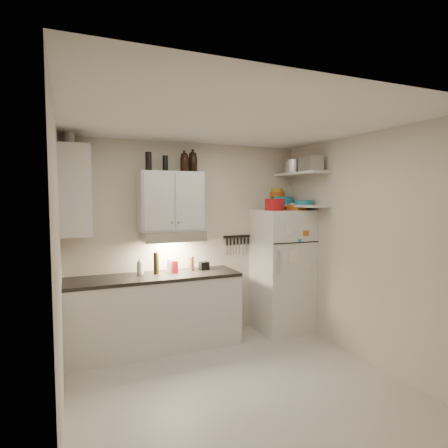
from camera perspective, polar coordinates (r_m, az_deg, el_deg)
name	(u,v)px	position (r m, az deg, el deg)	size (l,w,h in m)	color
floor	(236,385)	(4.11, 1.84, -23.27)	(3.20, 3.00, 0.02)	#B9B5AB
ceiling	(237,121)	(3.72, 1.94, 15.43)	(3.20, 3.00, 0.02)	white
back_wall	(189,240)	(5.09, -5.28, -2.42)	(3.20, 0.02, 2.60)	beige
left_wall	(57,269)	(3.36, -24.05, -6.22)	(0.02, 3.00, 2.60)	beige
right_wall	(363,248)	(4.60, 20.43, -3.38)	(0.02, 3.00, 2.60)	beige
base_cabinet	(155,313)	(4.84, -10.45, -13.26)	(2.10, 0.60, 0.88)	silver
countertop	(155,277)	(4.72, -10.52, -7.93)	(2.10, 0.62, 0.04)	black
upper_cabinet	(171,201)	(4.80, -8.10, 3.44)	(0.80, 0.33, 0.75)	silver
side_cabinet	(75,191)	(4.51, -21.79, 4.72)	(0.33, 0.55, 1.00)	silver
range_hood	(173,236)	(4.77, -7.85, -1.81)	(0.76, 0.46, 0.12)	silver
fridge	(282,270)	(5.37, 8.85, -6.98)	(0.70, 0.68, 1.70)	silver
shelf_hi	(301,174)	(5.27, 11.66, 7.54)	(0.30, 0.95, 0.03)	silver
shelf_lo	(301,206)	(5.26, 11.59, 2.75)	(0.30, 0.95, 0.03)	silver
knife_strip	(237,236)	(5.32, 2.01, -1.90)	(0.42, 0.02, 0.03)	black
dutch_oven	(275,205)	(5.05, 7.71, 2.95)	(0.27, 0.27, 0.16)	maroon
book_stack	(296,207)	(5.22, 10.98, 2.49)	(0.18, 0.22, 0.07)	#C66418
spice_jar	(293,207)	(5.24, 10.41, 2.62)	(0.06, 0.06, 0.09)	silver
stock_pot	(294,167)	(5.48, 10.59, 8.57)	(0.27, 0.27, 0.19)	silver
tin_a	(308,165)	(5.24, 12.75, 8.83)	(0.21, 0.19, 0.21)	#AAAAAD
tin_b	(313,164)	(5.06, 13.42, 8.95)	(0.20, 0.20, 0.20)	#AAAAAD
bowl_teal	(283,200)	(5.54, 8.99, 3.58)	(0.28, 0.28, 0.11)	teal
bowl_orange	(277,194)	(5.59, 8.03, 4.50)	(0.22, 0.22, 0.07)	#C85A12
bowl_yellow	(277,190)	(5.59, 8.04, 5.12)	(0.17, 0.17, 0.06)	gold
plates	(304,202)	(5.21, 12.05, 3.23)	(0.24, 0.24, 0.06)	teal
growler_a	(184,162)	(4.81, -6.06, 9.41)	(0.11, 0.11, 0.25)	black
growler_b	(193,162)	(4.95, -4.77, 9.43)	(0.12, 0.12, 0.28)	black
thermos_a	(165,164)	(4.80, -8.94, 9.09)	(0.07, 0.07, 0.20)	black
thermos_b	(149,161)	(4.68, -11.43, 9.34)	(0.08, 0.08, 0.22)	black
side_jar	(69,139)	(4.62, -22.52, 11.86)	(0.11, 0.11, 0.15)	silver
soap_bottle	(140,265)	(4.74, -12.68, -6.08)	(0.10, 0.10, 0.26)	silver
pepper_mill	(192,264)	(4.91, -4.97, -6.03)	(0.06, 0.06, 0.19)	brown
oil_bottle	(157,265)	(4.75, -10.12, -6.14)	(0.05, 0.05, 0.24)	#425816
vinegar_bottle	(156,263)	(4.76, -10.36, -5.90)	(0.06, 0.06, 0.27)	black
clear_bottle	(169,266)	(4.83, -8.31, -6.28)	(0.06, 0.06, 0.18)	silver
red_jar	(175,267)	(4.80, -7.47, -6.48)	(0.08, 0.08, 0.16)	maroon
caddy	(204,266)	(4.97, -3.06, -6.39)	(0.12, 0.09, 0.10)	black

